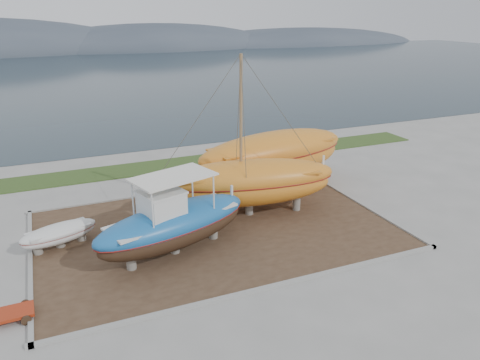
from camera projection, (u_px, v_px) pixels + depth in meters
name	position (u px, v px, depth m)	size (l,w,h in m)	color
ground	(246.00, 265.00, 21.38)	(140.00, 140.00, 0.00)	gray
dirt_patch	(216.00, 229.00, 24.83)	(18.00, 12.00, 0.06)	#422D1E
curb_frame	(216.00, 228.00, 24.81)	(18.60, 12.60, 0.15)	gray
grass_strip	(162.00, 166.00, 34.75)	(44.00, 3.00, 0.08)	#284219
sea	(85.00, 75.00, 81.79)	(260.00, 100.00, 0.04)	#182830
mountain_ridge	(64.00, 51.00, 129.26)	(200.00, 36.00, 20.00)	#333D49
blue_caique	(173.00, 216.00, 21.75)	(8.02, 2.51, 3.86)	#1A5FA3
white_dinghy	(59.00, 236.00, 22.79)	(3.73, 1.40, 1.12)	silver
orange_sailboat	(250.00, 138.00, 25.07)	(9.73, 2.87, 8.87)	orange
orange_bare_hull	(273.00, 161.00, 30.07)	(10.85, 3.25, 3.56)	orange
red_trailer	(11.00, 316.00, 17.61)	(2.43, 1.22, 0.34)	#A82E13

